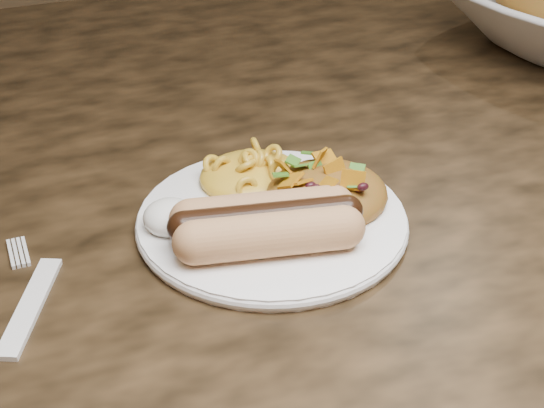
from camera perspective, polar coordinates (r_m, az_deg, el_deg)
name	(u,v)px	position (r m, az deg, el deg)	size (l,w,h in m)	color
table	(289,227)	(0.79, 1.14, -1.58)	(1.60, 0.90, 0.75)	#49331C
plate	(272,221)	(0.63, 0.00, -1.18)	(0.20, 0.20, 0.01)	white
hotdog	(266,223)	(0.58, -0.38, -1.29)	(0.12, 0.08, 0.03)	tan
mac_and_cheese	(251,163)	(0.66, -1.46, 2.84)	(0.08, 0.08, 0.03)	gold
sour_cream	(170,212)	(0.61, -7.02, -0.57)	(0.04, 0.04, 0.02)	white
taco_salad	(327,183)	(0.63, 3.78, 1.43)	(0.10, 0.09, 0.04)	#9A2E16
fork	(30,306)	(0.57, -16.22, -6.74)	(0.02, 0.13, 0.00)	white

